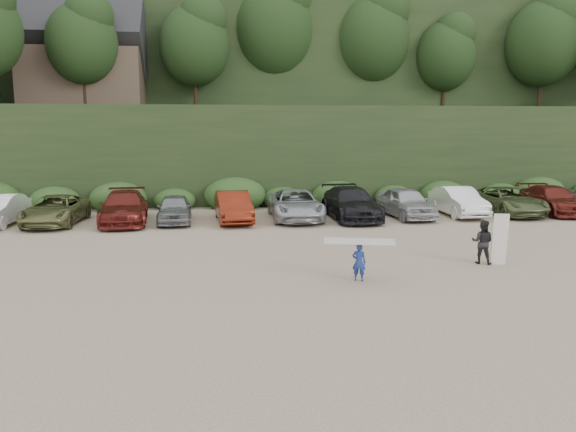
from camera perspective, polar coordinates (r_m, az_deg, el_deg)
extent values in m
plane|color=tan|center=(19.28, 2.35, -5.20)|extent=(120.00, 120.00, 0.00)
cube|color=black|center=(40.56, -3.07, 6.61)|extent=(80.00, 14.00, 6.00)
cube|color=black|center=(58.57, -4.58, 12.25)|extent=(90.00, 30.00, 16.00)
ellipsoid|color=black|center=(41.00, -3.17, 17.85)|extent=(66.00, 12.00, 10.00)
cube|color=#2B491E|center=(33.27, -2.93, 1.91)|extent=(46.20, 2.00, 1.20)
cube|color=brown|center=(43.40, -19.78, 12.87)|extent=(8.00, 6.00, 4.00)
imported|color=#65693C|center=(29.69, -22.56, 0.56)|extent=(2.56, 5.18, 1.41)
imported|color=maroon|center=(28.92, -16.31, 0.85)|extent=(2.64, 5.59, 1.58)
imported|color=slate|center=(28.48, -11.46, 0.72)|extent=(1.76, 4.13, 1.39)
imported|color=maroon|center=(28.32, -5.57, 0.94)|extent=(1.91, 4.69, 1.51)
imported|color=#A3A6AA|center=(28.92, 0.77, 1.16)|extent=(2.62, 5.52, 1.52)
imported|color=black|center=(29.25, 6.42, 1.30)|extent=(2.40, 5.65, 1.63)
imported|color=#A9A9AE|center=(30.15, 11.90, 1.36)|extent=(2.25, 4.81, 1.59)
imported|color=white|center=(31.48, 16.88, 1.44)|extent=(1.65, 4.69, 1.54)
imported|color=#505E36|center=(32.82, 21.39, 1.44)|extent=(2.64, 5.39, 1.47)
imported|color=maroon|center=(34.17, 25.32, 1.49)|extent=(2.46, 5.29, 1.50)
imported|color=navy|center=(17.59, 7.22, -4.68)|extent=(0.51, 0.43, 1.18)
cube|color=silver|center=(17.44, 7.26, -2.56)|extent=(2.25, 1.15, 0.09)
imported|color=black|center=(20.72, 19.15, -2.51)|extent=(0.95, 0.90, 1.54)
cube|color=silver|center=(20.64, 20.70, -2.25)|extent=(0.56, 0.37, 1.81)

